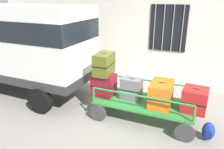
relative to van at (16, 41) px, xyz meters
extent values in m
plane|color=gray|center=(3.24, 0.09, -1.70)|extent=(40.00, 40.00, 0.00)
cube|color=silver|center=(3.24, 2.58, 0.80)|extent=(12.00, 0.30, 5.00)
cube|color=black|center=(4.22, 2.41, 0.30)|extent=(1.20, 0.04, 1.50)
cylinder|color=gray|center=(3.77, 2.37, 0.30)|extent=(0.03, 0.03, 1.50)
cylinder|color=gray|center=(4.07, 2.37, 0.30)|extent=(0.03, 0.03, 1.50)
cylinder|color=gray|center=(4.37, 2.37, 0.30)|extent=(0.03, 0.03, 1.50)
cylinder|color=gray|center=(4.67, 2.37, 0.30)|extent=(0.03, 0.03, 1.50)
cube|color=silver|center=(0.00, 0.01, 0.01)|extent=(4.82, 1.83, 2.11)
cube|color=black|center=(0.00, 0.01, 0.44)|extent=(4.84, 1.85, 0.55)
cube|color=#2D2D30|center=(0.00, 0.01, -0.93)|extent=(4.86, 1.87, 0.24)
cylinder|color=black|center=(1.54, -0.91, -1.35)|extent=(0.70, 0.22, 0.70)
cube|color=#2D8438|center=(4.22, -0.10, -1.23)|extent=(2.47, 1.09, 0.05)
cylinder|color=#383838|center=(5.28, -0.67, -1.48)|extent=(0.44, 0.06, 0.44)
cylinder|color=#383838|center=(5.28, 0.47, -1.48)|extent=(0.44, 0.06, 0.44)
cylinder|color=#383838|center=(3.16, -0.67, -1.48)|extent=(0.44, 0.06, 0.44)
cylinder|color=#383838|center=(3.16, 0.47, -1.48)|extent=(0.44, 0.06, 0.44)
cylinder|color=#2D8438|center=(5.41, -0.61, -1.01)|extent=(0.04, 0.04, 0.38)
cylinder|color=#2D8438|center=(5.41, 0.41, -1.01)|extent=(0.04, 0.04, 0.38)
cylinder|color=#2D8438|center=(3.03, -0.61, -1.01)|extent=(0.04, 0.04, 0.38)
cylinder|color=#2D8438|center=(3.03, 0.41, -1.01)|extent=(0.04, 0.04, 0.38)
cylinder|color=#2D8438|center=(4.22, -0.61, -0.82)|extent=(2.39, 0.04, 0.04)
cylinder|color=#2D8438|center=(4.22, 0.41, -0.82)|extent=(2.39, 0.04, 0.04)
cube|color=maroon|center=(3.07, -0.11, -0.92)|extent=(0.59, 0.47, 0.56)
cube|color=black|center=(3.07, -0.11, -0.92)|extent=(0.60, 0.48, 0.02)
cube|color=black|center=(3.07, -0.11, -0.65)|extent=(0.16, 0.03, 0.02)
cube|color=#4C5119|center=(3.07, -0.07, -0.35)|extent=(0.43, 0.68, 0.56)
cube|color=black|center=(3.07, -0.07, -0.35)|extent=(0.44, 0.70, 0.02)
cube|color=black|center=(3.07, -0.07, -0.08)|extent=(0.14, 0.04, 0.02)
cube|color=slate|center=(3.84, -0.08, -0.92)|extent=(0.52, 0.34, 0.56)
cube|color=black|center=(3.84, -0.08, -0.92)|extent=(0.53, 0.35, 0.02)
cube|color=black|center=(3.84, -0.08, -0.65)|extent=(0.16, 0.03, 0.02)
cube|color=orange|center=(4.61, -0.10, -0.91)|extent=(0.53, 0.79, 0.58)
cube|color=black|center=(4.61, -0.10, -0.91)|extent=(0.54, 0.80, 0.02)
cube|color=black|center=(4.61, -0.10, -0.63)|extent=(0.16, 0.04, 0.02)
cube|color=#B21E1E|center=(5.37, -0.06, -0.93)|extent=(0.57, 0.57, 0.54)
cube|color=black|center=(5.37, -0.06, -0.93)|extent=(0.58, 0.58, 0.02)
cube|color=black|center=(5.37, -0.06, -0.67)|extent=(0.16, 0.04, 0.02)
ellipsoid|color=navy|center=(5.75, -0.39, -1.48)|extent=(0.27, 0.19, 0.44)
cube|color=navy|center=(5.75, -0.48, -1.52)|extent=(0.14, 0.06, 0.15)
camera|label=1|loc=(5.43, -4.96, 1.35)|focal=34.97mm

